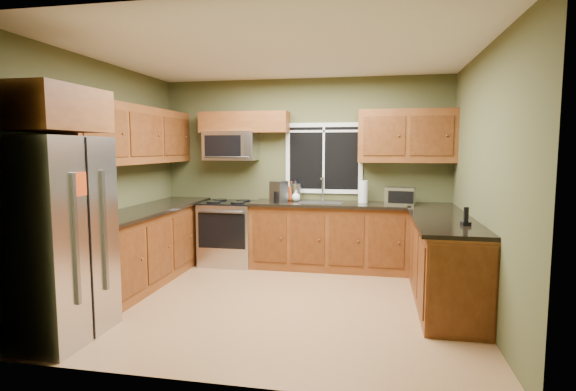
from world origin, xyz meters
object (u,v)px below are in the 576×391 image
(soap_bottle_a, at_px, (291,191))
(cordless_phone, at_px, (466,220))
(refrigerator, at_px, (54,239))
(kettle, at_px, (295,191))
(coffee_maker, at_px, (279,192))
(microwave, at_px, (231,146))
(soap_bottle_c, at_px, (296,196))
(range, at_px, (229,232))
(toaster_oven, at_px, (400,196))
(paper_towel_roll, at_px, (363,191))

(soap_bottle_a, relative_size, cordless_phone, 1.54)
(refrigerator, bearing_deg, kettle, 60.83)
(kettle, bearing_deg, coffee_maker, -126.73)
(microwave, xyz_separation_m, soap_bottle_c, (0.98, -0.04, -0.71))
(range, distance_m, toaster_oven, 2.49)
(microwave, bearing_deg, soap_bottle_c, -2.13)
(refrigerator, xyz_separation_m, soap_bottle_a, (1.59, 2.93, 0.18))
(soap_bottle_c, bearing_deg, refrigerator, -120.15)
(soap_bottle_a, height_order, cordless_phone, soap_bottle_a)
(kettle, height_order, cordless_phone, kettle)
(kettle, distance_m, soap_bottle_a, 0.06)
(refrigerator, relative_size, range, 1.92)
(soap_bottle_a, bearing_deg, kettle, 20.36)
(soap_bottle_c, bearing_deg, toaster_oven, -6.47)
(range, relative_size, microwave, 1.23)
(coffee_maker, distance_m, soap_bottle_a, 0.27)
(coffee_maker, bearing_deg, range, 174.14)
(refrigerator, distance_m, range, 2.89)
(toaster_oven, distance_m, cordless_phone, 1.62)
(toaster_oven, xyz_separation_m, kettle, (-1.46, 0.24, 0.02))
(cordless_phone, bearing_deg, refrigerator, -162.02)
(soap_bottle_a, bearing_deg, coffee_maker, -119.67)
(soap_bottle_c, xyz_separation_m, cordless_phone, (2.00, -1.68, -0.02))
(soap_bottle_a, distance_m, soap_bottle_c, 0.12)
(cordless_phone, bearing_deg, microwave, 150.00)
(kettle, height_order, paper_towel_roll, paper_towel_roll)
(refrigerator, relative_size, soap_bottle_a, 6.44)
(refrigerator, bearing_deg, cordless_phone, 17.98)
(refrigerator, height_order, range, refrigerator)
(microwave, relative_size, coffee_maker, 2.55)
(refrigerator, bearing_deg, microwave, 76.66)
(coffee_maker, xyz_separation_m, soap_bottle_c, (0.21, 0.18, -0.06))
(refrigerator, distance_m, cordless_phone, 3.85)
(toaster_oven, relative_size, soap_bottle_a, 1.51)
(coffee_maker, height_order, cordless_phone, coffee_maker)
(kettle, height_order, soap_bottle_a, kettle)
(coffee_maker, height_order, soap_bottle_a, coffee_maker)
(refrigerator, xyz_separation_m, coffee_maker, (1.45, 2.69, 0.18))
(microwave, height_order, coffee_maker, microwave)
(toaster_oven, bearing_deg, soap_bottle_a, 171.66)
(range, xyz_separation_m, paper_towel_roll, (1.93, 0.12, 0.63))
(range, xyz_separation_m, soap_bottle_c, (0.98, 0.10, 0.55))
(microwave, relative_size, paper_towel_roll, 2.23)
(kettle, xyz_separation_m, cordless_phone, (2.02, -1.76, -0.08))
(range, xyz_separation_m, cordless_phone, (2.97, -1.58, 0.53))
(paper_towel_roll, bearing_deg, microwave, 179.43)
(refrigerator, relative_size, paper_towel_roll, 5.29)
(range, height_order, paper_towel_roll, paper_towel_roll)
(toaster_oven, xyz_separation_m, cordless_phone, (0.55, -1.52, -0.06))
(coffee_maker, distance_m, paper_towel_roll, 1.18)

